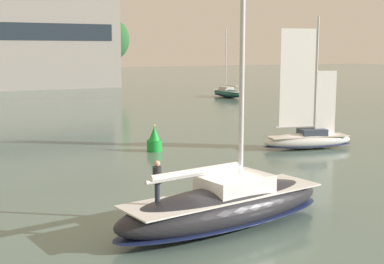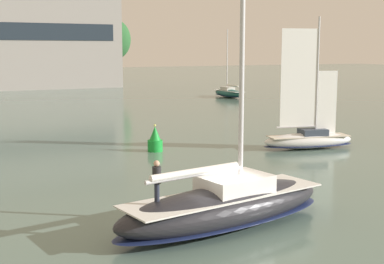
{
  "view_description": "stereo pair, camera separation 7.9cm",
  "coord_description": "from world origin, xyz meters",
  "px_view_note": "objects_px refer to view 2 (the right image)",
  "views": [
    {
      "loc": [
        -11.1,
        -18.47,
        7.34
      ],
      "look_at": [
        0.0,
        3.0,
        3.62
      ],
      "focal_mm": 50.0,
      "sensor_mm": 36.0,
      "label": 1
    },
    {
      "loc": [
        -11.03,
        -18.5,
        7.34
      ],
      "look_at": [
        0.0,
        3.0,
        3.62
      ],
      "focal_mm": 50.0,
      "sensor_mm": 36.0,
      "label": 2
    }
  ],
  "objects_px": {
    "sailboat_main": "(225,204)",
    "sailboat_moored_mid_channel": "(229,93)",
    "channel_buoy": "(155,141)",
    "sailboat_moored_near_marina": "(309,138)",
    "tree_shore_left": "(114,40)"
  },
  "relations": [
    {
      "from": "sailboat_main",
      "to": "sailboat_moored_mid_channel",
      "type": "relative_size",
      "value": 1.37
    },
    {
      "from": "sailboat_main",
      "to": "channel_buoy",
      "type": "height_order",
      "value": "sailboat_main"
    },
    {
      "from": "sailboat_main",
      "to": "sailboat_moored_near_marina",
      "type": "bearing_deg",
      "value": 40.61
    },
    {
      "from": "tree_shore_left",
      "to": "channel_buoy",
      "type": "bearing_deg",
      "value": -106.77
    },
    {
      "from": "sailboat_main",
      "to": "sailboat_moored_mid_channel",
      "type": "xyz_separation_m",
      "value": [
        32.09,
        53.04,
        -0.26
      ]
    },
    {
      "from": "sailboat_moored_near_marina",
      "to": "channel_buoy",
      "type": "bearing_deg",
      "value": 158.23
    },
    {
      "from": "sailboat_moored_mid_channel",
      "to": "tree_shore_left",
      "type": "bearing_deg",
      "value": 102.92
    },
    {
      "from": "sailboat_moored_mid_channel",
      "to": "sailboat_moored_near_marina",
      "type": "bearing_deg",
      "value": -113.22
    },
    {
      "from": "tree_shore_left",
      "to": "sailboat_moored_mid_channel",
      "type": "bearing_deg",
      "value": -77.08
    },
    {
      "from": "tree_shore_left",
      "to": "sailboat_moored_mid_channel",
      "type": "distance_m",
      "value": 34.21
    },
    {
      "from": "tree_shore_left",
      "to": "sailboat_moored_mid_channel",
      "type": "height_order",
      "value": "tree_shore_left"
    },
    {
      "from": "tree_shore_left",
      "to": "sailboat_moored_mid_channel",
      "type": "xyz_separation_m",
      "value": [
        7.4,
        -32.26,
        -8.65
      ]
    },
    {
      "from": "sailboat_moored_near_marina",
      "to": "channel_buoy",
      "type": "relative_size",
      "value": 4.9
    },
    {
      "from": "tree_shore_left",
      "to": "sailboat_main",
      "type": "xyz_separation_m",
      "value": [
        -24.69,
        -85.3,
        -8.39
      ]
    },
    {
      "from": "sailboat_main",
      "to": "sailboat_moored_mid_channel",
      "type": "height_order",
      "value": "sailboat_main"
    }
  ]
}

